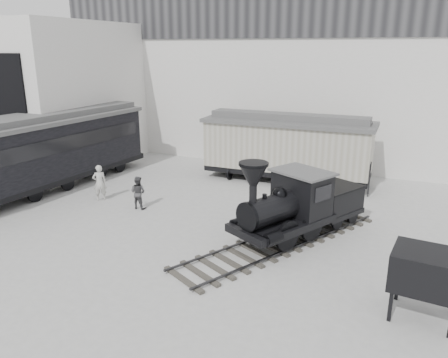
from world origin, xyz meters
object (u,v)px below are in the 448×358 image
at_px(visitor_b, 138,192).
at_px(coal_hopper, 426,276).
at_px(locomotive, 295,208).
at_px(passenger_coach, 42,152).
at_px(boxcar, 287,146).
at_px(visitor_a, 100,183).

height_order(visitor_b, coal_hopper, coal_hopper).
relative_size(locomotive, passenger_coach, 0.67).
distance_m(locomotive, visitor_b, 7.81).
bearing_deg(boxcar, coal_hopper, -58.39).
bearing_deg(passenger_coach, coal_hopper, -8.56).
height_order(passenger_coach, visitor_b, passenger_coach).
distance_m(passenger_coach, visitor_a, 4.01).
xyz_separation_m(locomotive, visitor_a, (-10.24, 0.68, -0.36)).
bearing_deg(locomotive, passenger_coach, -155.74).
relative_size(visitor_a, visitor_b, 1.15).
height_order(boxcar, coal_hopper, boxcar).
bearing_deg(visitor_b, passenger_coach, -4.73).
bearing_deg(locomotive, coal_hopper, -11.79).
bearing_deg(boxcar, passenger_coach, -150.01).
bearing_deg(locomotive, visitor_b, -155.47).
bearing_deg(visitor_a, visitor_b, 131.29).
relative_size(boxcar, coal_hopper, 4.68).
bearing_deg(coal_hopper, locomotive, 146.86).
xyz_separation_m(visitor_a, coal_hopper, (14.98, -4.60, 0.42)).
relative_size(passenger_coach, visitor_a, 7.93).
distance_m(boxcar, coal_hopper, 13.62).
height_order(boxcar, visitor_a, boxcar).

